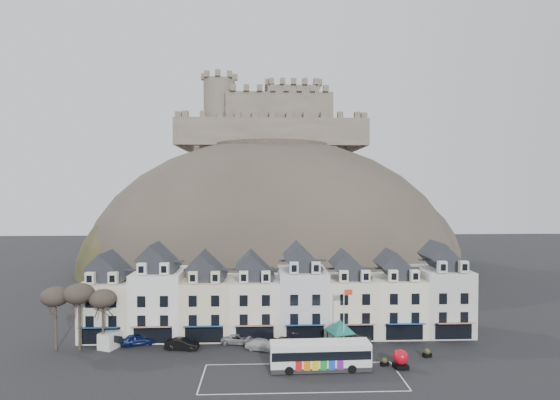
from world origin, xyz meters
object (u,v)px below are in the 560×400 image
(bus, at_px, (320,354))
(car_navy, at_px, (138,339))
(car_black, at_px, (182,344))
(car_charcoal, at_px, (354,336))
(flagpole, at_px, (344,315))
(car_maroon, at_px, (287,342))
(car_silver, at_px, (238,339))
(bus_shelter, at_px, (340,326))
(white_van, at_px, (115,337))
(car_white, at_px, (263,345))
(red_buoy, at_px, (401,359))

(bus, distance_m, car_navy, 24.87)
(car_navy, xyz_separation_m, car_black, (6.18, -1.93, -0.05))
(car_charcoal, bearing_deg, flagpole, 174.64)
(car_charcoal, bearing_deg, bus, 170.28)
(car_black, relative_size, car_maroon, 1.12)
(car_maroon, bearing_deg, car_silver, 95.21)
(bus_shelter, distance_m, car_maroon, 7.37)
(bus_shelter, height_order, car_maroon, bus_shelter)
(bus_shelter, relative_size, car_charcoal, 1.25)
(white_van, relative_size, car_navy, 1.12)
(bus_shelter, relative_size, white_van, 1.15)
(bus_shelter, xyz_separation_m, flagpole, (0.38, -0.99, 1.72))
(car_silver, height_order, car_maroon, car_maroon)
(car_silver, bearing_deg, car_white, -118.80)
(flagpole, xyz_separation_m, car_navy, (-27.05, 3.49, -3.93))
(car_navy, distance_m, car_white, 16.85)
(car_black, relative_size, car_silver, 0.94)
(car_navy, height_order, car_maroon, car_navy)
(car_silver, xyz_separation_m, car_charcoal, (15.60, 0.00, 0.11))
(flagpole, height_order, white_van, flagpole)
(bus_shelter, height_order, car_silver, bus_shelter)
(bus, relative_size, car_silver, 2.51)
(flagpole, height_order, car_black, flagpole)
(car_black, bearing_deg, car_white, -84.35)
(car_black, xyz_separation_m, car_maroon, (13.58, 0.45, -0.06))
(flagpole, distance_m, car_white, 11.17)
(bus_shelter, xyz_separation_m, car_black, (-20.49, 0.57, -2.26))
(car_black, distance_m, car_charcoal, 22.86)
(car_navy, relative_size, car_silver, 0.97)
(bus, relative_size, bus_shelter, 2.00)
(bus_shelter, xyz_separation_m, car_maroon, (-6.92, 1.02, -2.32))
(bus_shelter, bearing_deg, red_buoy, -64.69)
(bus, height_order, car_maroon, bus)
(white_van, bearing_deg, car_black, 9.84)
(car_navy, bearing_deg, bus, -128.50)
(bus, xyz_separation_m, car_white, (-6.56, 6.33, -1.10))
(red_buoy, bearing_deg, car_maroon, 150.19)
(car_navy, height_order, car_silver, car_navy)
(red_buoy, height_order, flagpole, flagpole)
(car_silver, xyz_separation_m, car_maroon, (6.40, -1.48, 0.01))
(red_buoy, bearing_deg, flagpole, 136.10)
(flagpole, distance_m, car_black, 21.30)
(car_black, distance_m, car_silver, 7.43)
(bus, distance_m, car_silver, 13.29)
(flagpole, xyz_separation_m, car_maroon, (-7.29, 2.01, -4.04))
(car_white, bearing_deg, white_van, 102.21)
(bus_shelter, bearing_deg, white_van, 157.40)
(car_maroon, distance_m, car_charcoal, 9.32)
(car_maroon, bearing_deg, car_black, 110.15)
(red_buoy, relative_size, car_white, 0.46)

